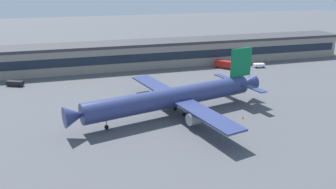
# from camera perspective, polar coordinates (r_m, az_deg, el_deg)

# --- Properties ---
(ground_plane) EXTENTS (600.00, 600.00, 0.00)m
(ground_plane) POSITION_cam_1_polar(r_m,az_deg,el_deg) (101.26, 4.91, -2.52)
(ground_plane) COLOR #4C4F54
(terminal_building) EXTENTS (195.38, 15.98, 11.27)m
(terminal_building) POSITION_cam_1_polar(r_m,az_deg,el_deg) (152.96, -2.85, 7.16)
(terminal_building) COLOR gray
(terminal_building) RESTS_ON ground_plane
(airliner) EXTENTS (61.59, 53.01, 17.40)m
(airliner) POSITION_cam_1_polar(r_m,az_deg,el_deg) (95.04, 1.15, -0.46)
(airliner) COLOR navy
(airliner) RESTS_ON ground_plane
(belt_loader) EXTENTS (6.63, 4.60, 1.95)m
(belt_loader) POSITION_cam_1_polar(r_m,az_deg,el_deg) (135.37, -25.10, 1.81)
(belt_loader) COLOR black
(belt_loader) RESTS_ON ground_plane
(fuel_truck) EXTENTS (7.56, 8.22, 3.35)m
(fuel_truck) POSITION_cam_1_polar(r_m,az_deg,el_deg) (150.66, 9.66, 5.26)
(fuel_truck) COLOR red
(fuel_truck) RESTS_ON ground_plane
(pushback_tractor) EXTENTS (5.07, 3.14, 1.75)m
(pushback_tractor) POSITION_cam_1_polar(r_m,az_deg,el_deg) (155.48, 15.54, 4.94)
(pushback_tractor) COLOR white
(pushback_tractor) RESTS_ON ground_plane
(traffic_cone_0) EXTENTS (0.60, 0.60, 0.75)m
(traffic_cone_0) POSITION_cam_1_polar(r_m,az_deg,el_deg) (96.08, 12.87, -3.93)
(traffic_cone_0) COLOR #F2590C
(traffic_cone_0) RESTS_ON ground_plane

